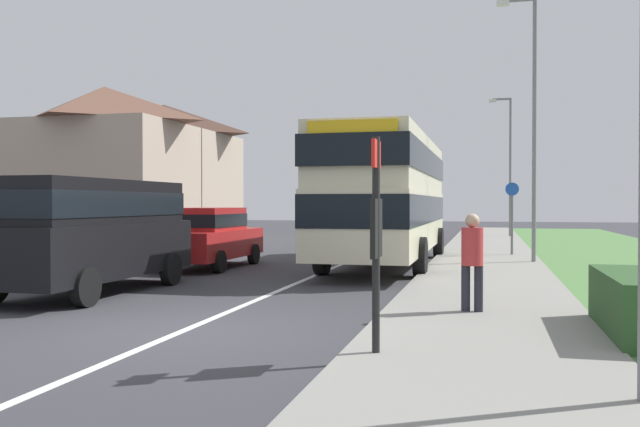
# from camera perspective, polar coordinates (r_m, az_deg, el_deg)

# --- Properties ---
(ground_plane) EXTENTS (120.00, 120.00, 0.00)m
(ground_plane) POSITION_cam_1_polar(r_m,az_deg,el_deg) (10.06, -11.50, -9.66)
(ground_plane) COLOR #38383D
(lane_marking_centre) EXTENTS (0.14, 60.00, 0.01)m
(lane_marking_centre) POSITION_cam_1_polar(r_m,az_deg,el_deg) (17.55, -0.18, -5.11)
(lane_marking_centre) COLOR silver
(lane_marking_centre) RESTS_ON ground_plane
(pavement_near_side) EXTENTS (3.20, 68.00, 0.12)m
(pavement_near_side) POSITION_cam_1_polar(r_m,az_deg,el_deg) (15.04, 13.70, -5.93)
(pavement_near_side) COLOR gray
(pavement_near_side) RESTS_ON ground_plane
(double_decker_bus) EXTENTS (2.80, 10.90, 3.70)m
(double_decker_bus) POSITION_cam_1_polar(r_m,az_deg,el_deg) (20.06, 5.67, 1.75)
(double_decker_bus) COLOR beige
(double_decker_bus) RESTS_ON ground_plane
(parked_van_black) EXTENTS (2.11, 5.34, 2.30)m
(parked_van_black) POSITION_cam_1_polar(r_m,az_deg,el_deg) (14.56, -18.67, -1.03)
(parked_van_black) COLOR black
(parked_van_black) RESTS_ON ground_plane
(parked_car_red) EXTENTS (1.98, 4.38, 1.70)m
(parked_car_red) POSITION_cam_1_polar(r_m,az_deg,el_deg) (19.50, -9.46, -1.78)
(parked_car_red) COLOR #B21E1E
(parked_car_red) RESTS_ON ground_plane
(pedestrian_at_stop) EXTENTS (0.34, 0.34, 1.67)m
(pedestrian_at_stop) POSITION_cam_1_polar(r_m,az_deg,el_deg) (11.05, 12.64, -3.62)
(pedestrian_at_stop) COLOR #23232D
(pedestrian_at_stop) RESTS_ON ground_plane
(bus_stop_sign) EXTENTS (0.09, 0.52, 2.60)m
(bus_stop_sign) POSITION_cam_1_polar(r_m,az_deg,el_deg) (7.84, 4.73, -1.30)
(bus_stop_sign) COLOR black
(bus_stop_sign) RESTS_ON ground_plane
(cycle_route_sign) EXTENTS (0.44, 0.08, 2.52)m
(cycle_route_sign) POSITION_cam_1_polar(r_m,az_deg,el_deg) (23.53, 15.79, -0.15)
(cycle_route_sign) COLOR slate
(cycle_route_sign) RESTS_ON ground_plane
(street_lamp_mid) EXTENTS (1.14, 0.20, 7.85)m
(street_lamp_mid) POSITION_cam_1_polar(r_m,az_deg,el_deg) (21.03, 17.25, 8.06)
(street_lamp_mid) COLOR slate
(street_lamp_mid) RESTS_ON ground_plane
(street_lamp_far) EXTENTS (1.14, 0.20, 7.30)m
(street_lamp_far) POSITION_cam_1_polar(r_m,az_deg,el_deg) (36.81, 15.49, 4.53)
(street_lamp_far) COLOR slate
(street_lamp_far) RESTS_ON ground_plane
(house_terrace_far_side) EXTENTS (6.98, 11.63, 7.15)m
(house_terrace_far_side) POSITION_cam_1_polar(r_m,az_deg,el_deg) (35.19, -15.11, 3.69)
(house_terrace_far_side) COLOR tan
(house_terrace_far_side) RESTS_ON ground_plane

